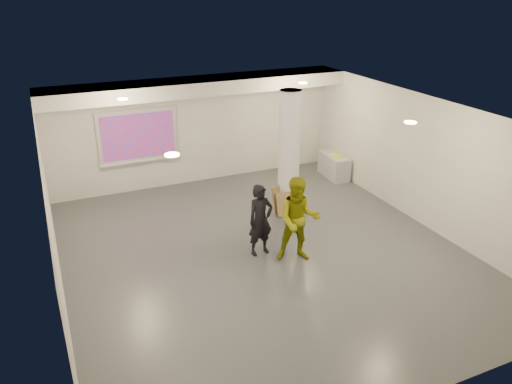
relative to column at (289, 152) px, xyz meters
name	(u,v)px	position (x,y,z in m)	size (l,w,h in m)	color
floor	(264,253)	(-1.50, -1.80, -1.50)	(8.00, 9.00, 0.01)	#3C3F44
ceiling	(265,115)	(-1.50, -1.80, 1.50)	(8.00, 9.00, 0.01)	white
wall_back	(196,130)	(-1.50, 2.70, 0.00)	(8.00, 0.01, 3.00)	beige
wall_front	(415,315)	(-1.50, -6.30, 0.00)	(8.00, 0.01, 3.00)	beige
wall_left	(52,225)	(-5.50, -1.80, 0.00)	(0.01, 9.00, 3.00)	beige
wall_right	(421,160)	(2.50, -1.80, 0.00)	(0.01, 9.00, 3.00)	beige
soffit_band	(200,86)	(-1.50, 2.15, 1.32)	(8.00, 1.10, 0.36)	silver
downlight_nw	(123,99)	(-3.70, 0.70, 1.48)	(0.22, 0.22, 0.02)	#F5E07D
downlight_ne	(303,83)	(0.70, 0.70, 1.48)	(0.22, 0.22, 0.02)	#F5E07D
downlight_sw	(172,155)	(-3.70, -3.30, 1.48)	(0.22, 0.22, 0.02)	#F5E07D
downlight_se	(410,122)	(0.70, -3.30, 1.48)	(0.22, 0.22, 0.02)	#F5E07D
column	(289,152)	(0.00, 0.00, 0.00)	(0.52, 0.52, 3.00)	white
projection_screen	(138,137)	(-3.10, 2.65, 0.03)	(2.10, 0.13, 1.42)	silver
credenza	(334,166)	(2.22, 1.37, -1.16)	(0.48, 1.15, 0.67)	#A0A3A6
papers_stack	(335,155)	(2.21, 1.33, -0.82)	(0.23, 0.30, 0.02)	silver
postit_pad	(337,156)	(2.20, 1.21, -0.81)	(0.23, 0.31, 0.03)	yellow
cardboard_back	(282,197)	(-0.18, -0.04, -1.16)	(0.62, 0.06, 0.67)	olive
cardboard_front	(288,204)	(-0.19, -0.35, -1.21)	(0.54, 0.05, 0.59)	olive
woman	(260,220)	(-1.56, -1.77, -0.73)	(0.56, 0.37, 1.54)	black
man	(299,220)	(-0.96, -2.29, -0.60)	(0.87, 0.68, 1.80)	olive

